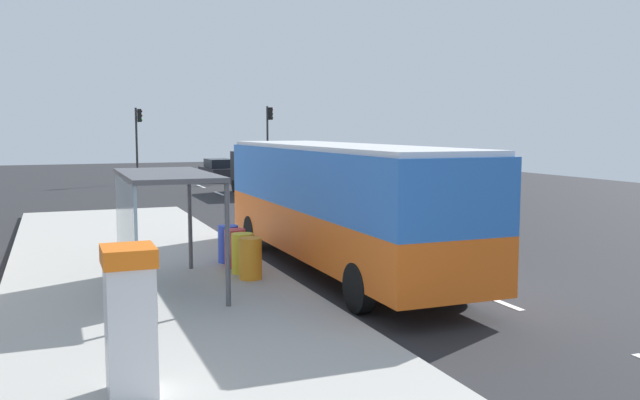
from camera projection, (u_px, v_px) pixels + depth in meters
The scene contains 20 objects.
ground_plane at pixel (269, 216), 28.24m from camera, with size 56.00×92.00×0.04m, color #262628.
sidewalk_platform at pixel (152, 290), 14.79m from camera, with size 6.20×30.00×0.18m, color #ADAAA3.
lane_stripe_seg_1 at pixel (489, 298), 14.45m from camera, with size 0.16×2.20×0.01m, color silver.
lane_stripe_seg_2 at pixel (383, 257), 19.08m from camera, with size 0.16×2.20×0.01m, color silver.
lane_stripe_seg_3 at pixel (318, 232), 23.70m from camera, with size 0.16×2.20×0.01m, color silver.
lane_stripe_seg_4 at pixel (275, 215), 28.32m from camera, with size 0.16×2.20×0.01m, color silver.
lane_stripe_seg_5 at pixel (243, 203), 32.95m from camera, with size 0.16×2.20×0.01m, color silver.
lane_stripe_seg_6 at pixel (220, 194), 37.57m from camera, with size 0.16×2.20×0.01m, color silver.
lane_stripe_seg_7 at pixel (201, 186), 42.19m from camera, with size 0.16×2.20×0.01m, color silver.
bus at pixel (337, 199), 16.96m from camera, with size 2.54×11.01×3.21m.
white_van at pixel (259, 170), 37.06m from camera, with size 2.09×5.23×2.30m.
sedan_near at pixel (219, 169), 46.58m from camera, with size 1.93×4.44×1.52m.
ticket_machine at pixel (130, 319), 8.69m from camera, with size 0.66×0.76×1.94m.
recycling_bin_orange at pixel (250, 258), 15.44m from camera, with size 0.52×0.52×0.95m, color orange.
recycling_bin_yellow at pixel (242, 253), 16.09m from camera, with size 0.52×0.52×0.95m, color yellow.
recycling_bin_red at pixel (235, 248), 16.74m from camera, with size 0.52×0.52×0.95m, color red.
recycling_bin_blue at pixel (228, 244), 17.38m from camera, with size 0.52×0.52×0.95m, color blue.
traffic_light_near_side at pixel (269, 132), 46.16m from camera, with size 0.49×0.28×5.11m.
traffic_light_far_side at pixel (138, 133), 43.77m from camera, with size 0.49×0.28×4.93m.
bus_shelter at pixel (151, 200), 14.26m from camera, with size 1.80×4.00×2.50m.
Camera 1 is at (-8.32, -12.83, 3.61)m, focal length 38.02 mm.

